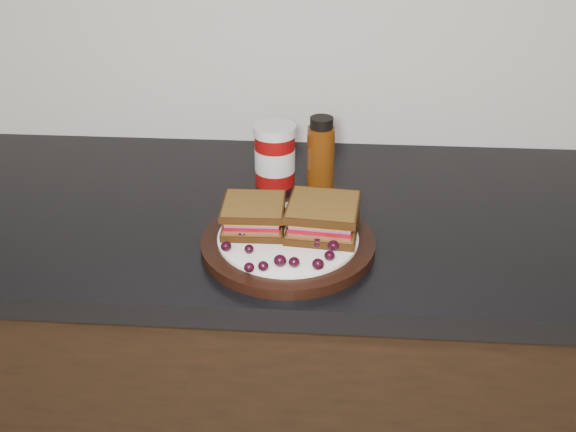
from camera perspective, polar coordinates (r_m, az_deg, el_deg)
name	(u,v)px	position (r m, az deg, el deg)	size (l,w,h in m)	color
base_cabinets	(229,394)	(1.46, -5.26, -15.45)	(3.96, 0.58, 0.86)	black
countertop	(218,214)	(1.18, -6.24, 0.17)	(3.98, 0.60, 0.04)	black
plate	(288,244)	(1.03, 0.00, -2.46)	(0.28, 0.28, 0.02)	black
sandwich_left	(254,215)	(1.04, -3.06, 0.05)	(0.10, 0.10, 0.05)	brown
sandwich_right	(323,217)	(1.03, 3.12, -0.12)	(0.11, 0.11, 0.05)	brown
grape_0	(226,246)	(0.99, -5.53, -2.69)	(0.02, 0.02, 0.02)	black
grape_1	(249,249)	(0.98, -3.48, -2.94)	(0.01, 0.01, 0.01)	black
grape_2	(249,267)	(0.94, -3.48, -4.57)	(0.02, 0.02, 0.01)	black
grape_3	(263,266)	(0.94, -2.22, -4.46)	(0.02, 0.02, 0.01)	black
grape_4	(280,261)	(0.95, -0.72, -3.98)	(0.02, 0.02, 0.02)	black
grape_5	(294,262)	(0.95, 0.55, -4.12)	(0.02, 0.02, 0.02)	black
grape_6	(318,264)	(0.94, 2.68, -4.29)	(0.02, 0.02, 0.02)	black
grape_7	(329,256)	(0.96, 3.71, -3.53)	(0.02, 0.02, 0.02)	black
grape_8	(333,246)	(0.99, 4.06, -2.64)	(0.02, 0.02, 0.02)	black
grape_9	(317,243)	(0.99, 2.62, -2.39)	(0.02, 0.02, 0.02)	black
grape_10	(334,227)	(1.04, 4.13, -0.97)	(0.02, 0.02, 0.02)	black
grape_11	(327,224)	(1.04, 3.51, -0.74)	(0.02, 0.02, 0.02)	black
grape_12	(323,220)	(1.05, 3.09, -0.34)	(0.02, 0.02, 0.02)	black
grape_13	(252,212)	(1.08, -3.24, 0.39)	(0.02, 0.02, 0.02)	black
grape_14	(234,222)	(1.05, -4.82, -0.56)	(0.01, 0.01, 0.01)	black
grape_15	(242,234)	(1.01, -4.08, -1.58)	(0.02, 0.02, 0.02)	black
grape_16	(257,217)	(1.06, -2.78, -0.12)	(0.02, 0.02, 0.02)	black
grape_17	(246,221)	(1.05, -3.74, -0.44)	(0.02, 0.02, 0.02)	black
grape_18	(230,232)	(1.02, -5.18, -1.45)	(0.02, 0.02, 0.02)	black
condiment_jar	(275,155)	(1.22, -1.17, 5.44)	(0.08, 0.08, 0.12)	maroon
oil_bottle	(321,154)	(1.19, 2.93, 5.53)	(0.05, 0.05, 0.14)	#542608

